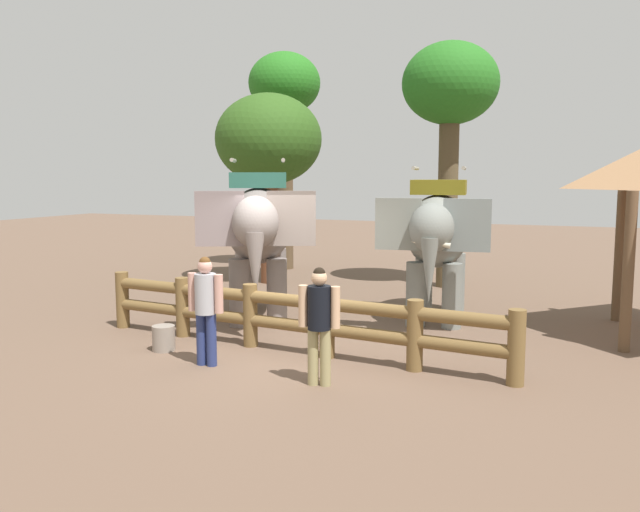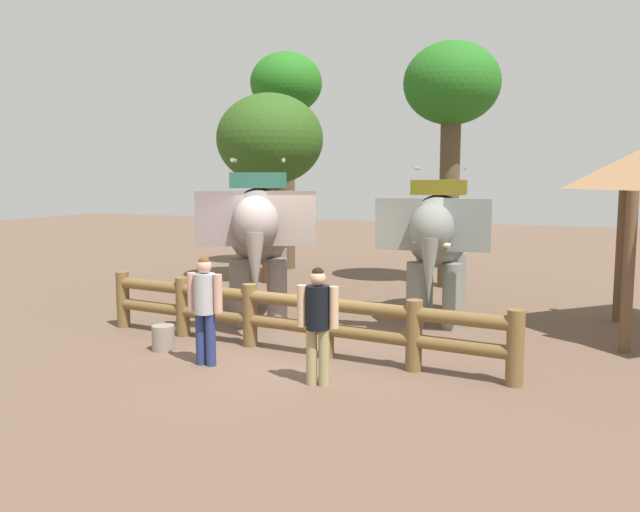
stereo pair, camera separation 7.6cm
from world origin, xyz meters
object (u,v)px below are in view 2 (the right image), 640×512
object	(u,v)px
tree_back_center	(270,142)
feed_bucket	(163,338)
elephant_near_left	(259,230)
tree_far_left	(452,93)
log_fence	(287,315)
tourist_woman_in_black	(205,303)
tourist_man_in_blue	(318,318)
elephant_center	(438,235)
tree_far_right	(286,96)

from	to	relation	value
tree_back_center	feed_bucket	world-z (taller)	tree_back_center
elephant_near_left	tree_far_left	world-z (taller)	tree_far_left
log_fence	tourist_woman_in_black	bearing A→B (deg)	-125.16
tourist_man_in_blue	feed_bucket	xyz separation A→B (m)	(-3.01, 0.71, -0.73)
elephant_near_left	tourist_man_in_blue	bearing A→B (deg)	-52.28
tree_back_center	feed_bucket	size ratio (longest dim) A/B	12.00
log_fence	feed_bucket	xyz separation A→B (m)	(-1.90, -0.69, -0.40)
elephant_center	tree_far_right	bearing A→B (deg)	136.41
log_fence	elephant_near_left	distance (m)	2.82
elephant_near_left	feed_bucket	world-z (taller)	elephant_near_left
elephant_near_left	tree_far_right	bearing A→B (deg)	110.54
elephant_near_left	elephant_center	distance (m)	3.49
elephant_center	feed_bucket	distance (m)	5.52
elephant_center	tree_far_left	distance (m)	5.16
elephant_near_left	tree_back_center	distance (m)	4.85
tourist_woman_in_black	tree_far_left	world-z (taller)	tree_far_left
tourist_man_in_blue	tree_far_left	xyz separation A→B (m)	(0.05, 8.61, 3.92)
log_fence	tourist_woman_in_black	distance (m)	1.45
log_fence	tree_back_center	bearing A→B (deg)	118.46
log_fence	tree_far_right	world-z (taller)	tree_far_right
tree_far_right	tree_far_left	bearing A→B (deg)	-15.79
tree_far_right	feed_bucket	world-z (taller)	tree_far_right
elephant_center	feed_bucket	size ratio (longest dim) A/B	8.62
elephant_center	tourist_woman_in_black	distance (m)	5.08
tree_far_right	feed_bucket	bearing A→B (deg)	-77.17
feed_bucket	tourist_man_in_blue	bearing A→B (deg)	-13.20
tree_back_center	feed_bucket	xyz separation A→B (m)	(1.42, -6.81, -3.49)
feed_bucket	elephant_center	bearing A→B (deg)	46.73
log_fence	tourist_man_in_blue	size ratio (longest dim) A/B	4.58
tourist_man_in_blue	tree_back_center	size ratio (longest dim) A/B	0.33
tree_far_right	elephant_near_left	bearing A→B (deg)	-69.46
tourist_woman_in_black	tree_far_left	bearing A→B (deg)	76.71
elephant_center	tree_far_left	size ratio (longest dim) A/B	0.58
feed_bucket	tourist_woman_in_black	bearing A→B (deg)	-22.70
elephant_near_left	tree_back_center	bearing A→B (deg)	113.45
elephant_near_left	tree_far_right	size ratio (longest dim) A/B	0.58
tourist_man_in_blue	tree_far_right	bearing A→B (deg)	117.04
elephant_near_left	tourist_man_in_blue	distance (m)	4.43
elephant_center	tree_far_left	xyz separation A→B (m)	(-0.58, 4.03, 3.16)
log_fence	tree_back_center	xyz separation A→B (m)	(-3.32, 6.12, 3.09)
log_fence	tourist_woman_in_black	world-z (taller)	tourist_woman_in_black
elephant_near_left	tree_back_center	xyz separation A→B (m)	(-1.77, 4.08, 1.91)
log_fence	feed_bucket	distance (m)	2.06
tourist_woman_in_black	tourist_man_in_blue	xyz separation A→B (m)	(1.92, -0.25, -0.02)
log_fence	tree_back_center	world-z (taller)	tree_back_center
log_fence	tourist_man_in_blue	world-z (taller)	tourist_man_in_blue
log_fence	tree_far_right	bearing A→B (deg)	114.93
tree_back_center	tree_far_right	size ratio (longest dim) A/B	0.77
log_fence	elephant_near_left	bearing A→B (deg)	127.20
tourist_woman_in_black	tree_back_center	size ratio (longest dim) A/B	0.33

